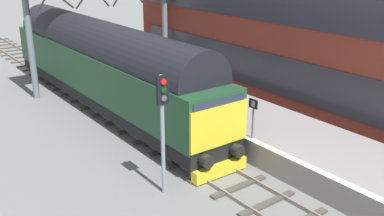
{
  "coord_description": "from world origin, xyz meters",
  "views": [
    {
      "loc": [
        -9.84,
        -14.53,
        8.19
      ],
      "look_at": [
        0.2,
        -1.08,
        2.12
      ],
      "focal_mm": 41.84,
      "sensor_mm": 36.0,
      "label": 1
    }
  ],
  "objects_px": {
    "diesel_locomotive": "(103,63)",
    "platform_number_sign": "(253,112)",
    "waiting_passenger": "(197,73)",
    "signal_post_near": "(163,119)"
  },
  "relations": [
    {
      "from": "diesel_locomotive",
      "to": "waiting_passenger",
      "type": "height_order",
      "value": "diesel_locomotive"
    },
    {
      "from": "diesel_locomotive",
      "to": "waiting_passenger",
      "type": "relative_size",
      "value": 11.78
    },
    {
      "from": "waiting_passenger",
      "to": "platform_number_sign",
      "type": "bearing_deg",
      "value": 134.5
    },
    {
      "from": "diesel_locomotive",
      "to": "signal_post_near",
      "type": "distance_m",
      "value": 9.55
    },
    {
      "from": "signal_post_near",
      "to": "diesel_locomotive",
      "type": "bearing_deg",
      "value": 75.9
    },
    {
      "from": "diesel_locomotive",
      "to": "platform_number_sign",
      "type": "xyz_separation_m",
      "value": [
        1.84,
        -9.3,
        -0.38
      ]
    },
    {
      "from": "diesel_locomotive",
      "to": "waiting_passenger",
      "type": "xyz_separation_m",
      "value": [
        3.86,
        -3.05,
        -0.49
      ]
    },
    {
      "from": "platform_number_sign",
      "to": "diesel_locomotive",
      "type": "bearing_deg",
      "value": 101.21
    },
    {
      "from": "diesel_locomotive",
      "to": "platform_number_sign",
      "type": "distance_m",
      "value": 9.49
    },
    {
      "from": "signal_post_near",
      "to": "platform_number_sign",
      "type": "distance_m",
      "value": 4.22
    }
  ]
}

